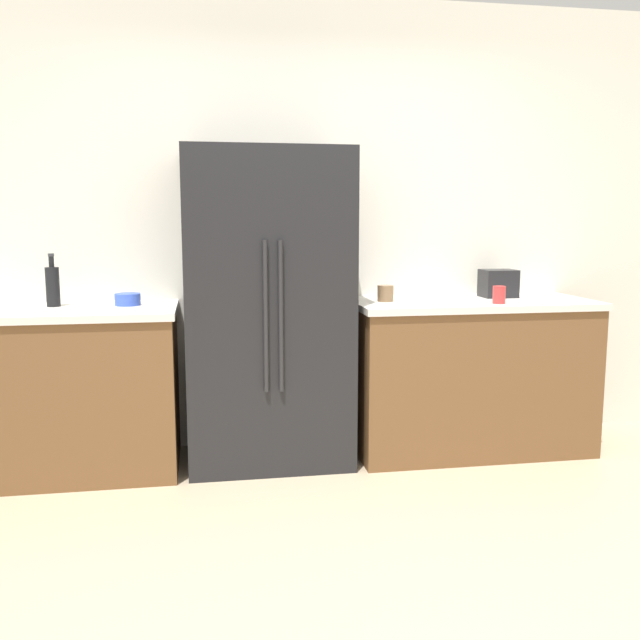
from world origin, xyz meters
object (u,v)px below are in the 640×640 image
(refrigerator, at_px, (268,309))
(cup_a, at_px, (499,295))
(toaster, at_px, (498,283))
(bottle_a, at_px, (53,286))
(bowl_b, at_px, (128,299))
(cup_c, at_px, (385,293))

(refrigerator, xyz_separation_m, cup_a, (1.31, -0.20, 0.08))
(toaster, relative_size, cup_a, 2.03)
(cup_a, bearing_deg, refrigerator, 171.08)
(refrigerator, height_order, toaster, refrigerator)
(bottle_a, bearing_deg, bowl_b, -2.18)
(bottle_a, bearing_deg, toaster, 0.55)
(cup_c, bearing_deg, toaster, 7.71)
(toaster, xyz_separation_m, cup_c, (-0.75, -0.10, -0.04))
(cup_a, bearing_deg, bottle_a, 173.30)
(refrigerator, distance_m, bottle_a, 1.19)
(refrigerator, height_order, cup_c, refrigerator)
(refrigerator, bearing_deg, toaster, 4.43)
(toaster, xyz_separation_m, cup_a, (-0.14, -0.32, -0.03))
(toaster, bearing_deg, refrigerator, -175.57)
(cup_c, relative_size, bowl_b, 0.67)
(bottle_a, xyz_separation_m, bowl_b, (0.40, -0.02, -0.08))
(cup_a, xyz_separation_m, cup_c, (-0.61, 0.22, -0.00))
(bowl_b, bearing_deg, toaster, 1.04)
(toaster, height_order, cup_c, toaster)
(refrigerator, bearing_deg, cup_c, 0.87)
(refrigerator, distance_m, toaster, 1.45)
(refrigerator, xyz_separation_m, bowl_b, (-0.78, 0.07, 0.06))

